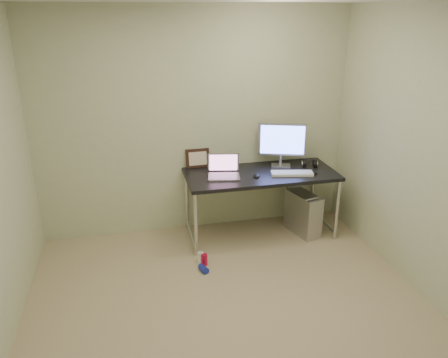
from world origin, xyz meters
TOP-DOWN VIEW (x-y plane):
  - floor at (0.00, 0.00)m, footprint 3.50×3.50m
  - wall_back at (0.00, 1.75)m, footprint 3.50×0.02m
  - wall_right at (1.75, 0.00)m, footprint 0.02×3.50m
  - desk at (0.66, 1.39)m, footprint 1.66×0.73m
  - tower_computer at (1.15, 1.30)m, footprint 0.31×0.50m
  - cable_a at (1.10, 1.70)m, footprint 0.01×0.16m
  - cable_b at (1.19, 1.68)m, footprint 0.02×0.11m
  - can_red at (-0.09, 0.86)m, footprint 0.09×0.09m
  - can_white at (-0.12, 0.91)m, footprint 0.08×0.08m
  - can_blue at (-0.12, 0.74)m, footprint 0.10×0.13m
  - laptop at (0.23, 1.38)m, footprint 0.38×0.33m
  - monitor at (0.94, 1.54)m, footprint 0.52×0.22m
  - keyboard at (0.97, 1.26)m, footprint 0.47×0.24m
  - mouse_right at (1.22, 1.24)m, footprint 0.11×0.14m
  - mouse_left at (0.57, 1.27)m, footprint 0.10×0.13m
  - headphones at (1.26, 1.46)m, footprint 0.19×0.11m
  - picture_frame at (0.01, 1.73)m, footprint 0.27×0.09m
  - webcam at (0.30, 1.67)m, footprint 0.04×0.03m

SIDE VIEW (x-z plane):
  - floor at x=0.00m, z-range 0.00..0.00m
  - can_blue at x=-0.12m, z-range 0.00..0.06m
  - can_red at x=-0.09m, z-range 0.00..0.12m
  - can_white at x=-0.12m, z-range 0.00..0.12m
  - tower_computer at x=1.15m, z-range -0.01..0.50m
  - cable_b at x=1.19m, z-range 0.02..0.74m
  - cable_a at x=1.10m, z-range 0.06..0.74m
  - desk at x=0.66m, z-range 0.30..1.05m
  - keyboard at x=0.97m, z-range 0.75..0.78m
  - mouse_left at x=0.57m, z-range 0.75..0.79m
  - mouse_right at x=1.22m, z-range 0.75..0.79m
  - headphones at x=1.26m, z-range 0.72..0.84m
  - laptop at x=0.23m, z-range 0.69..0.92m
  - webcam at x=0.30m, z-range 0.78..0.90m
  - picture_frame at x=0.01m, z-range 0.75..0.97m
  - monitor at x=0.94m, z-range 0.79..1.30m
  - wall_back at x=0.00m, z-range 0.00..2.50m
  - wall_right at x=1.75m, z-range 0.00..2.50m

